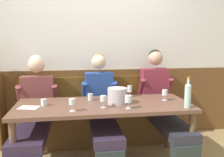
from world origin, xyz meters
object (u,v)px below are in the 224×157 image
object	(u,v)px
dining_table	(104,111)
water_tumbler_right	(44,102)
water_tumbler_center	(90,97)
person_left_seat	(102,107)
wine_bottle_amber_mid	(188,95)
wine_glass_by_bottle	(165,93)
person_center_left_seat	(34,110)
wine_glass_right_end	(130,89)
wine_glass_center_rear	(72,102)
ice_bucket	(117,96)
wine_glass_mid_left	(115,90)
wine_glass_mid_right	(128,99)
wall_bench	(98,123)
person_right_seat	(162,102)
wine_glass_center_front	(103,99)

from	to	relation	value
dining_table	water_tumbler_right	bearing A→B (deg)	178.08
water_tumbler_center	person_left_seat	bearing A→B (deg)	37.70
wine_bottle_amber_mid	water_tumbler_right	xyz separation A→B (m)	(-1.55, 0.32, -0.11)
wine_glass_by_bottle	person_center_left_seat	bearing A→B (deg)	170.78
wine_glass_right_end	wine_glass_center_rear	size ratio (longest dim) A/B	1.09
ice_bucket	person_center_left_seat	bearing A→B (deg)	162.01
person_center_left_seat	wine_glass_mid_left	world-z (taller)	person_center_left_seat
wine_bottle_amber_mid	wine_glass_right_end	size ratio (longest dim) A/B	2.33
dining_table	water_tumbler_center	xyz separation A→B (m)	(-0.14, 0.20, 0.13)
person_center_left_seat	dining_table	bearing A→B (deg)	-20.50
person_center_left_seat	person_left_seat	xyz separation A→B (m)	(0.84, 0.01, 0.01)
dining_table	wine_glass_center_rear	distance (m)	0.47
wine_glass_mid_right	wall_bench	bearing A→B (deg)	104.83
person_right_seat	wine_glass_right_end	distance (m)	0.49
wine_glass_by_bottle	wine_glass_mid_left	size ratio (longest dim) A/B	0.96
wall_bench	wine_glass_center_rear	size ratio (longest dim) A/B	17.31
wine_glass_by_bottle	wine_glass_right_end	world-z (taller)	wine_glass_right_end
wine_glass_mid_left	water_tumbler_center	distance (m)	0.35
person_left_seat	dining_table	bearing A→B (deg)	-92.41
person_right_seat	wine_glass_mid_left	size ratio (longest dim) A/B	9.75
person_left_seat	person_right_seat	size ratio (longest dim) A/B	0.96
person_right_seat	wine_glass_center_front	world-z (taller)	person_right_seat
wine_glass_mid_left	wine_glass_right_end	bearing A→B (deg)	-0.00
wine_glass_center_rear	wine_glass_mid_left	bearing A→B (deg)	45.95
wall_bench	wine_glass_center_rear	world-z (taller)	wall_bench
water_tumbler_right	ice_bucket	bearing A→B (deg)	-2.34
wine_glass_by_bottle	wine_glass_right_end	distance (m)	0.46
wine_bottle_amber_mid	wine_glass_mid_left	xyz separation A→B (m)	(-0.69, 0.62, -0.05)
wall_bench	person_center_left_seat	xyz separation A→B (m)	(-0.82, -0.37, 0.34)
wine_glass_right_end	dining_table	bearing A→B (deg)	-140.18
wine_bottle_amber_mid	wine_glass_mid_left	size ratio (longest dim) A/B	2.44
person_left_seat	wine_glass_mid_left	distance (m)	0.28
ice_bucket	wine_bottle_amber_mid	xyz separation A→B (m)	(0.72, -0.29, 0.05)
person_right_seat	wine_glass_mid_left	bearing A→B (deg)	-179.32
ice_bucket	wine_glass_center_front	world-z (taller)	ice_bucket
wall_bench	wine_bottle_amber_mid	size ratio (longest dim) A/B	6.84
person_right_seat	water_tumbler_center	world-z (taller)	person_right_seat
water_tumbler_center	wine_bottle_amber_mid	bearing A→B (deg)	-26.30
wall_bench	water_tumbler_right	distance (m)	1.06
wine_glass_by_bottle	water_tumbler_center	xyz separation A→B (m)	(-0.89, 0.15, -0.05)
wine_bottle_amber_mid	wine_glass_center_front	xyz separation A→B (m)	(-0.90, 0.14, -0.05)
wall_bench	person_left_seat	size ratio (longest dim) A/B	1.78
person_left_seat	wine_glass_right_end	bearing A→B (deg)	-0.24
wine_glass_mid_right	wine_glass_center_front	size ratio (longest dim) A/B	1.08
wine_glass_center_rear	wine_glass_right_end	bearing A→B (deg)	37.49
dining_table	ice_bucket	size ratio (longest dim) A/B	8.86
dining_table	person_right_seat	distance (m)	0.89
wall_bench	wine_bottle_amber_mid	world-z (taller)	wine_bottle_amber_mid
wine_glass_right_end	wall_bench	bearing A→B (deg)	136.70
ice_bucket	wine_glass_right_end	distance (m)	0.39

